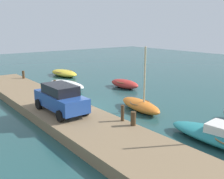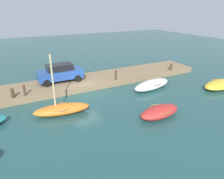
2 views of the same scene
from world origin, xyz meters
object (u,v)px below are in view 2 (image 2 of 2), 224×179
at_px(mooring_post_mid_east, 24,90).
at_px(parked_car, 60,73).
at_px(mooring_post_mid_west, 116,75).
at_px(rowboat_red, 160,112).
at_px(rowboat_white, 152,85).
at_px(mooring_post_west, 171,67).
at_px(motorboat_yellow, 222,84).
at_px(mooring_post_east, 12,93).
at_px(rowboat_orange, 62,109).

relative_size(mooring_post_mid_east, parked_car, 0.22).
bearing_deg(mooring_post_mid_east, mooring_post_mid_west, 180.00).
xyz_separation_m(rowboat_red, rowboat_white, (-2.90, -4.56, 0.00)).
relative_size(rowboat_white, mooring_post_west, 6.09).
bearing_deg(motorboat_yellow, mooring_post_east, -20.14).
height_order(motorboat_yellow, mooring_post_west, mooring_post_west).
relative_size(mooring_post_west, mooring_post_mid_east, 0.85).
bearing_deg(motorboat_yellow, rowboat_red, 6.80).
relative_size(rowboat_red, mooring_post_west, 4.43).
bearing_deg(rowboat_white, rowboat_red, 45.55).
xyz_separation_m(rowboat_red, mooring_post_mid_west, (-0.30, -6.91, 0.67)).
bearing_deg(parked_car, rowboat_orange, 75.32).
height_order(mooring_post_mid_east, parked_car, parked_car).
height_order(rowboat_red, motorboat_yellow, rowboat_red).
distance_m(rowboat_red, mooring_post_west, 10.11).
bearing_deg(mooring_post_mid_east, rowboat_white, 167.84).
distance_m(rowboat_red, motorboat_yellow, 9.07).
bearing_deg(motorboat_yellow, mooring_post_mid_west, -35.09).
xyz_separation_m(motorboat_yellow, mooring_post_mid_west, (8.61, -5.27, 0.71)).
xyz_separation_m(rowboat_orange, motorboat_yellow, (-14.85, 1.96, -0.04)).
distance_m(rowboat_orange, mooring_post_mid_west, 7.09).
bearing_deg(mooring_post_east, motorboat_yellow, 163.51).
bearing_deg(mooring_post_east, rowboat_red, 142.08).
bearing_deg(rowboat_orange, parked_car, -95.88).
xyz_separation_m(mooring_post_west, parked_car, (11.95, -1.98, 0.50)).
relative_size(rowboat_orange, motorboat_yellow, 0.97).
relative_size(rowboat_red, rowboat_orange, 0.76).
bearing_deg(rowboat_orange, rowboat_white, -165.38).
xyz_separation_m(rowboat_white, mooring_post_east, (11.77, -2.35, 0.56)).
distance_m(rowboat_white, rowboat_orange, 8.88).
relative_size(rowboat_red, mooring_post_east, 4.49).
xyz_separation_m(mooring_post_mid_west, parked_car, (4.89, -1.98, 0.41)).
height_order(rowboat_white, mooring_post_mid_west, mooring_post_mid_west).
xyz_separation_m(rowboat_red, mooring_post_east, (8.87, -6.91, 0.57)).
bearing_deg(mooring_post_mid_east, mooring_post_east, 0.00).
distance_m(rowboat_red, mooring_post_mid_west, 6.95).
relative_size(rowboat_orange, mooring_post_mid_east, 4.93).
bearing_deg(mooring_post_mid_west, mooring_post_mid_east, 0.00).
relative_size(mooring_post_west, parked_car, 0.18).
relative_size(mooring_post_mid_east, mooring_post_east, 1.20).
bearing_deg(mooring_post_mid_west, rowboat_red, 87.48).
bearing_deg(parked_car, mooring_post_west, 170.20).
bearing_deg(mooring_post_west, motorboat_yellow, 106.47).
bearing_deg(rowboat_orange, motorboat_yellow, -179.11).
relative_size(rowboat_red, mooring_post_mid_west, 3.55).
height_order(rowboat_white, motorboat_yellow, rowboat_white).
xyz_separation_m(motorboat_yellow, mooring_post_west, (1.56, -5.27, 0.61)).
xyz_separation_m(rowboat_red, mooring_post_mid_east, (8.00, -6.91, 0.64)).
relative_size(rowboat_red, rowboat_white, 0.73).
xyz_separation_m(mooring_post_mid_east, parked_car, (-3.41, -1.98, 0.43)).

